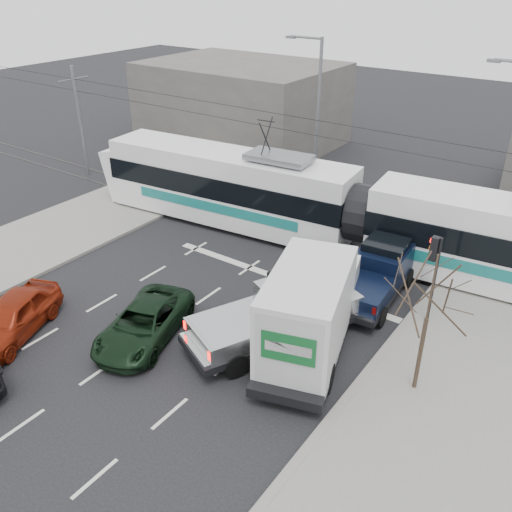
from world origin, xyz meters
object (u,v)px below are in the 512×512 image
Objects in this scene: silver_pickup at (283,311)px; navy_pickup at (378,272)px; box_truck at (311,309)px; street_lamp_far at (315,109)px; traffic_signal at (434,261)px; red_car at (12,317)px; tram at (361,215)px; green_car at (144,323)px; bare_tree at (431,294)px.

silver_pickup reaches higher than navy_pickup.
box_truck is (1.19, -0.05, 0.56)m from silver_pickup.
street_lamp_far reaches higher than navy_pickup.
traffic_signal is at bearing 38.78° from box_truck.
red_car is at bearing -121.14° from silver_pickup.
street_lamp_far is 15.63m from silver_pickup.
tram is 3.86m from navy_pickup.
green_car is (-4.21, -3.03, -0.53)m from silver_pickup.
street_lamp_far is (-11.79, 13.50, 1.32)m from bare_tree.
green_car is at bearing -167.86° from box_truck.
tram is (-5.79, 7.68, -1.71)m from bare_tree.
traffic_signal reaches higher than red_car.
tram reaches higher than traffic_signal.
box_truck reaches higher than green_car.
red_car is at bearing -125.80° from tram.
silver_pickup is 0.93× the size of box_truck.
street_lamp_far reaches higher than traffic_signal.
tram is 11.48m from green_car.
tram is at bearing 119.38° from silver_pickup.
navy_pickup is (2.29, -2.96, -0.96)m from tram.
bare_tree reaches higher than box_truck.
navy_pickup is at bearing 126.60° from bare_tree.
bare_tree is at bearing -48.88° from street_lamp_far.
bare_tree is 15.11m from red_car.
tram is 15.68m from red_car.
box_truck is at bearing 12.08° from green_car.
bare_tree is 5.77m from silver_pickup.
navy_pickup is at bearing 95.84° from silver_pickup.
tram is 5.91× the size of green_car.
green_car is at bearing -161.48° from bare_tree.
bare_tree reaches higher than navy_pickup.
red_car is at bearing -164.42° from green_car.
box_truck reaches higher than silver_pickup.
bare_tree is 1.02× the size of green_car.
navy_pickup is (-2.38, 0.72, -1.62)m from traffic_signal.
bare_tree is at bearing -14.67° from box_truck.
navy_pickup is at bearing 36.40° from green_car.
silver_pickup is at bearing 160.94° from box_truck.
red_car is at bearing -141.76° from traffic_signal.
traffic_signal is 5.98m from tram.
tram reaches higher than box_truck.
traffic_signal is at bearing 24.01° from green_car.
bare_tree is 0.56× the size of street_lamp_far.
tram reaches higher than red_car.
silver_pickup is at bearing 18.89° from green_car.
traffic_signal is 0.48× the size of box_truck.
traffic_signal is 0.51× the size of silver_pickup.
red_car is (-4.25, -2.70, 0.11)m from green_car.
tram is at bearing 38.43° from red_car.
navy_pickup is at bearing 163.09° from traffic_signal.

